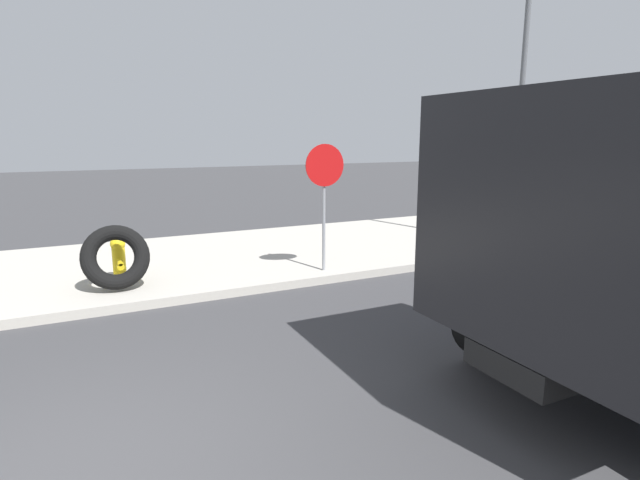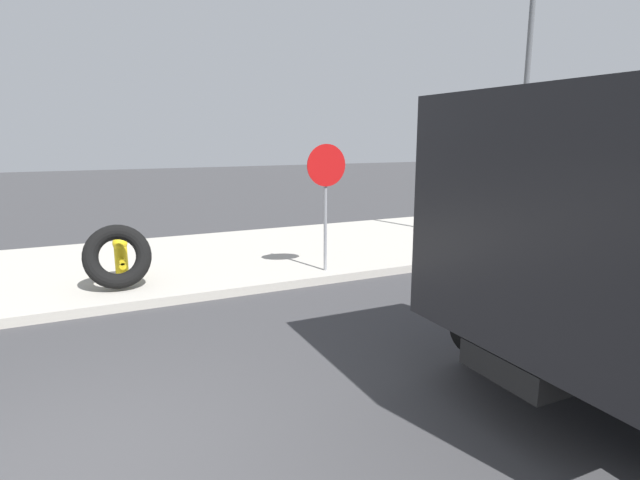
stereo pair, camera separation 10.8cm
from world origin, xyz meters
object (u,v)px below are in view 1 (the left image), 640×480
object	(u,v)px
fire_hydrant	(119,257)
street_light_pole	(521,98)
stop_sign	(324,184)
loose_tire	(116,257)

from	to	relation	value
fire_hydrant	street_light_pole	size ratio (longest dim) A/B	0.12
street_light_pole	fire_hydrant	bearing A→B (deg)	174.85
stop_sign	street_light_pole	size ratio (longest dim) A/B	0.35
fire_hydrant	stop_sign	distance (m)	3.83
loose_tire	stop_sign	bearing A→B (deg)	-7.02
fire_hydrant	stop_sign	size ratio (longest dim) A/B	0.33
stop_sign	street_light_pole	distance (m)	5.31
fire_hydrant	loose_tire	size ratio (longest dim) A/B	0.72
stop_sign	fire_hydrant	bearing A→B (deg)	163.71
stop_sign	street_light_pole	bearing A→B (deg)	2.86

